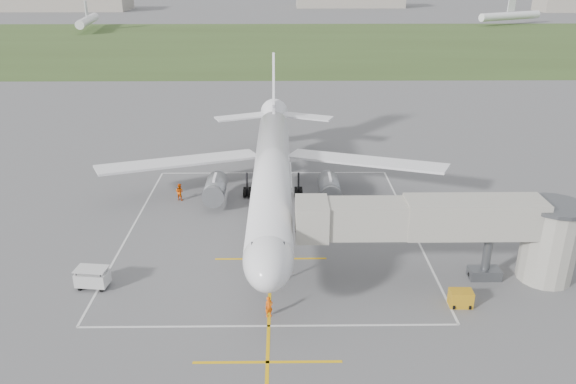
{
  "coord_description": "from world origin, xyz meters",
  "views": [
    {
      "loc": [
        1.0,
        -54.2,
        24.81
      ],
      "look_at": [
        1.61,
        -4.0,
        4.0
      ],
      "focal_mm": 35.0,
      "sensor_mm": 36.0,
      "label": 1
    }
  ],
  "objects_px": {
    "airliner": "(272,171)",
    "jet_bridge": "(463,228)",
    "ramp_worker_nose": "(269,307)",
    "baggage_cart": "(92,278)",
    "ramp_worker_wing": "(180,192)",
    "gpu_unit": "(461,298)"
  },
  "relations": [
    {
      "from": "gpu_unit",
      "to": "baggage_cart",
      "type": "relative_size",
      "value": 0.66
    },
    {
      "from": "baggage_cart",
      "to": "ramp_worker_nose",
      "type": "distance_m",
      "value": 15.05
    },
    {
      "from": "jet_bridge",
      "to": "gpu_unit",
      "type": "bearing_deg",
      "value": -102.96
    },
    {
      "from": "airliner",
      "to": "ramp_worker_wing",
      "type": "bearing_deg",
      "value": 164.99
    },
    {
      "from": "jet_bridge",
      "to": "baggage_cart",
      "type": "bearing_deg",
      "value": -177.98
    },
    {
      "from": "airliner",
      "to": "baggage_cart",
      "type": "distance_m",
      "value": 21.33
    },
    {
      "from": "jet_bridge",
      "to": "ramp_worker_wing",
      "type": "distance_m",
      "value": 31.38
    },
    {
      "from": "gpu_unit",
      "to": "ramp_worker_nose",
      "type": "xyz_separation_m",
      "value": [
        -14.78,
        -1.23,
        0.19
      ]
    },
    {
      "from": "ramp_worker_wing",
      "to": "ramp_worker_nose",
      "type": "bearing_deg",
      "value": 140.96
    },
    {
      "from": "gpu_unit",
      "to": "ramp_worker_wing",
      "type": "height_order",
      "value": "ramp_worker_wing"
    },
    {
      "from": "jet_bridge",
      "to": "ramp_worker_nose",
      "type": "height_order",
      "value": "jet_bridge"
    },
    {
      "from": "airliner",
      "to": "ramp_worker_nose",
      "type": "bearing_deg",
      "value": -89.97
    },
    {
      "from": "gpu_unit",
      "to": "baggage_cart",
      "type": "distance_m",
      "value": 29.38
    },
    {
      "from": "airliner",
      "to": "jet_bridge",
      "type": "xyz_separation_m",
      "value": [
        15.72,
        -14.25,
        0.35
      ]
    },
    {
      "from": "airliner",
      "to": "ramp_worker_nose",
      "type": "xyz_separation_m",
      "value": [
        0.01,
        -19.53,
        -3.56
      ]
    },
    {
      "from": "airliner",
      "to": "gpu_unit",
      "type": "height_order",
      "value": "airliner"
    },
    {
      "from": "jet_bridge",
      "to": "airliner",
      "type": "bearing_deg",
      "value": 137.81
    },
    {
      "from": "jet_bridge",
      "to": "baggage_cart",
      "type": "height_order",
      "value": "jet_bridge"
    },
    {
      "from": "baggage_cart",
      "to": "ramp_worker_nose",
      "type": "height_order",
      "value": "baggage_cart"
    },
    {
      "from": "ramp_worker_nose",
      "to": "jet_bridge",
      "type": "bearing_deg",
      "value": -3.05
    },
    {
      "from": "jet_bridge",
      "to": "ramp_worker_wing",
      "type": "bearing_deg",
      "value": 146.86
    },
    {
      "from": "baggage_cart",
      "to": "ramp_worker_wing",
      "type": "distance_m",
      "value": 18.54
    }
  ]
}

